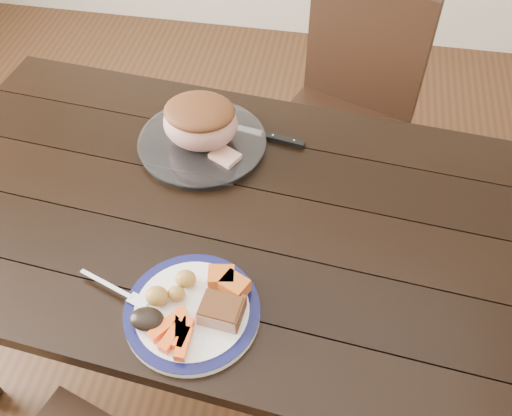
% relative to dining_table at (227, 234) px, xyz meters
% --- Properties ---
extents(ground, '(4.00, 4.00, 0.00)m').
position_rel_dining_table_xyz_m(ground, '(0.00, 0.00, -0.66)').
color(ground, '#472B16').
rests_on(ground, ground).
extents(dining_table, '(1.68, 1.05, 0.75)m').
position_rel_dining_table_xyz_m(dining_table, '(0.00, 0.00, 0.00)').
color(dining_table, black).
rests_on(dining_table, ground).
extents(chair_far, '(0.54, 0.55, 0.93)m').
position_rel_dining_table_xyz_m(chair_far, '(0.27, 0.73, -0.13)').
color(chair_far, black).
rests_on(chair_far, ground).
extents(dinner_plate, '(0.29, 0.29, 0.02)m').
position_rel_dining_table_xyz_m(dinner_plate, '(-0.01, -0.29, 0.10)').
color(dinner_plate, white).
rests_on(dinner_plate, dining_table).
extents(plate_rim, '(0.29, 0.29, 0.02)m').
position_rel_dining_table_xyz_m(plate_rim, '(-0.01, -0.29, 0.11)').
color(plate_rim, '#0C0D3E').
rests_on(plate_rim, dinner_plate).
extents(serving_platter, '(0.33, 0.33, 0.02)m').
position_rel_dining_table_xyz_m(serving_platter, '(-0.11, 0.21, 0.10)').
color(serving_platter, white).
rests_on(serving_platter, dining_table).
extents(pork_slice, '(0.09, 0.07, 0.04)m').
position_rel_dining_table_xyz_m(pork_slice, '(0.06, -0.30, 0.13)').
color(pork_slice, tan).
rests_on(pork_slice, dinner_plate).
extents(roasted_potatoes, '(0.09, 0.10, 0.04)m').
position_rel_dining_table_xyz_m(roasted_potatoes, '(-0.06, -0.26, 0.13)').
color(roasted_potatoes, gold).
rests_on(roasted_potatoes, dinner_plate).
extents(carrot_batons, '(0.09, 0.11, 0.02)m').
position_rel_dining_table_xyz_m(carrot_batons, '(-0.02, -0.36, 0.12)').
color(carrot_batons, '#FF5A15').
rests_on(carrot_batons, dinner_plate).
extents(pumpkin_wedges, '(0.10, 0.07, 0.04)m').
position_rel_dining_table_xyz_m(pumpkin_wedges, '(0.06, -0.22, 0.13)').
color(pumpkin_wedges, orange).
rests_on(pumpkin_wedges, dinner_plate).
extents(dark_mushroom, '(0.07, 0.05, 0.03)m').
position_rel_dining_table_xyz_m(dark_mushroom, '(-0.09, -0.34, 0.13)').
color(dark_mushroom, black).
rests_on(dark_mushroom, dinner_plate).
extents(fork, '(0.17, 0.08, 0.00)m').
position_rel_dining_table_xyz_m(fork, '(-0.17, -0.28, 0.11)').
color(fork, silver).
rests_on(fork, dinner_plate).
extents(roast_joint, '(0.19, 0.17, 0.13)m').
position_rel_dining_table_xyz_m(roast_joint, '(-0.11, 0.21, 0.17)').
color(roast_joint, tan).
rests_on(roast_joint, serving_platter).
extents(cut_slice, '(0.09, 0.08, 0.02)m').
position_rel_dining_table_xyz_m(cut_slice, '(-0.03, 0.16, 0.12)').
color(cut_slice, tan).
rests_on(cut_slice, serving_platter).
extents(carving_knife, '(0.32, 0.08, 0.01)m').
position_rel_dining_table_xyz_m(carving_knife, '(0.06, 0.28, 0.10)').
color(carving_knife, silver).
rests_on(carving_knife, dining_table).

